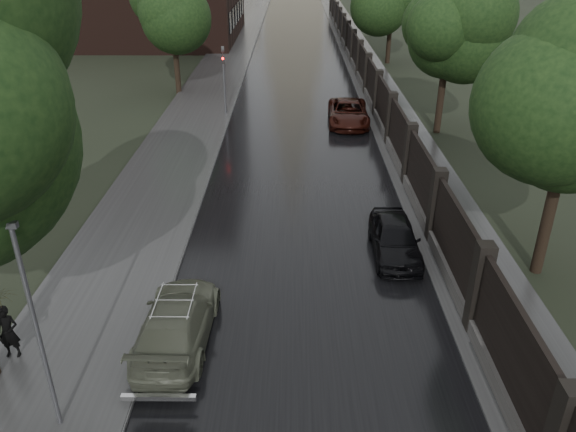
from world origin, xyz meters
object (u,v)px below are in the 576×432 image
(lamp_post, at_px, (37,331))
(volga_sedan, at_px, (177,322))
(car_right_near, at_px, (395,238))
(pedestrian_umbrella, at_px, (1,306))
(traffic_light, at_px, (224,75))
(car_right_far, at_px, (348,113))
(tree_right_b, at_px, (448,38))
(tree_right_a, at_px, (570,122))
(tree_left_far, at_px, (172,11))

(lamp_post, xyz_separation_m, volga_sedan, (2.05, 2.95, -2.04))
(car_right_near, relative_size, pedestrian_umbrella, 1.64)
(traffic_light, relative_size, car_right_far, 0.85)
(volga_sedan, bearing_deg, lamp_post, 56.98)
(car_right_near, distance_m, car_right_far, 14.40)
(volga_sedan, xyz_separation_m, car_right_near, (6.43, 4.55, 0.00))
(tree_right_b, xyz_separation_m, car_right_near, (-4.41, -13.00, -4.31))
(pedestrian_umbrella, bearing_deg, tree_right_a, 13.06)
(tree_right_a, relative_size, lamp_post, 1.37)
(tree_right_b, relative_size, lamp_post, 1.37)
(tree_left_far, bearing_deg, lamp_post, -84.79)
(tree_right_b, xyz_separation_m, traffic_light, (-11.80, 2.99, -2.55))
(tree_left_far, relative_size, car_right_far, 1.56)
(car_right_near, bearing_deg, car_right_far, 91.66)
(car_right_far, bearing_deg, car_right_near, -86.76)
(tree_right_a, height_order, traffic_light, tree_right_a)
(tree_left_far, relative_size, volga_sedan, 1.69)
(tree_left_far, xyz_separation_m, lamp_post, (2.60, -28.50, -2.57))
(car_right_near, xyz_separation_m, car_right_far, (-0.30, 14.40, 0.02))
(tree_right_a, xyz_separation_m, traffic_light, (-11.80, 16.99, -2.55))
(lamp_post, distance_m, pedestrian_umbrella, 3.10)
(lamp_post, bearing_deg, volga_sedan, 55.17)
(volga_sedan, bearing_deg, tree_left_far, -77.87)
(car_right_far, bearing_deg, tree_right_b, -14.44)
(tree_right_a, height_order, lamp_post, tree_right_a)
(car_right_far, bearing_deg, lamp_post, -108.45)
(pedestrian_umbrella, bearing_deg, lamp_post, -50.90)
(car_right_near, distance_m, pedestrian_umbrella, 11.78)
(volga_sedan, height_order, pedestrian_umbrella, pedestrian_umbrella)
(traffic_light, xyz_separation_m, car_right_far, (7.09, -1.60, -1.74))
(tree_left_far, distance_m, tree_right_a, 26.91)
(traffic_light, relative_size, volga_sedan, 0.91)
(traffic_light, bearing_deg, pedestrian_umbrella, -98.21)
(pedestrian_umbrella, bearing_deg, tree_left_far, 88.20)
(lamp_post, bearing_deg, tree_right_b, 57.82)
(tree_left_far, relative_size, lamp_post, 1.45)
(traffic_light, height_order, pedestrian_umbrella, traffic_light)
(car_right_near, bearing_deg, volga_sedan, -144.27)
(tree_right_a, distance_m, volga_sedan, 12.20)
(tree_right_a, xyz_separation_m, volga_sedan, (-10.85, -3.55, -4.31))
(car_right_near, bearing_deg, lamp_post, -138.06)
(tree_right_a, distance_m, tree_right_b, 14.00)
(volga_sedan, distance_m, car_right_near, 7.88)
(car_right_near, bearing_deg, pedestrian_umbrella, -152.57)
(lamp_post, xyz_separation_m, pedestrian_umbrella, (-1.98, 2.18, -0.99))
(tree_left_far, relative_size, tree_right_b, 1.05)
(tree_right_a, bearing_deg, car_right_near, 167.29)
(lamp_post, xyz_separation_m, car_right_far, (8.19, 21.89, -2.01))
(tree_left_far, distance_m, car_right_near, 24.19)
(lamp_post, bearing_deg, tree_left_far, 95.21)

